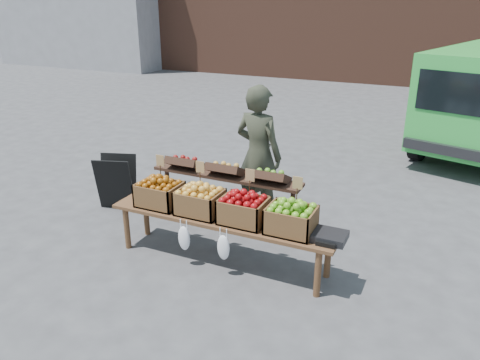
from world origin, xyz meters
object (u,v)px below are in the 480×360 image
at_px(crate_russet_pears, 200,202).
at_px(weighing_scale, 330,236).
at_px(crate_golden_apples, 160,194).
at_px(display_bench, 222,240).
at_px(vendor, 258,155).
at_px(chalkboard_sign, 116,182).
at_px(crate_red_apples, 244,211).
at_px(back_table, 226,195).
at_px(crate_green_apples, 291,220).

bearing_deg(crate_russet_pears, weighing_scale, 0.00).
height_order(crate_golden_apples, crate_russet_pears, same).
bearing_deg(crate_russet_pears, display_bench, 0.00).
bearing_deg(vendor, chalkboard_sign, 25.60).
bearing_deg(weighing_scale, crate_red_apples, 180.00).
height_order(crate_golden_apples, weighing_scale, crate_golden_apples).
xyz_separation_m(vendor, crate_russet_pears, (-0.21, -1.22, -0.23)).
bearing_deg(vendor, back_table, 76.43).
height_order(back_table, crate_green_apples, back_table).
relative_size(display_bench, crate_golden_apples, 5.40).
bearing_deg(crate_russet_pears, crate_red_apples, 0.00).
height_order(crate_golden_apples, crate_green_apples, same).
distance_m(back_table, crate_golden_apples, 0.91).
bearing_deg(crate_red_apples, weighing_scale, 0.00).
height_order(vendor, crate_red_apples, vendor).
height_order(vendor, crate_green_apples, vendor).
relative_size(chalkboard_sign, display_bench, 0.30).
distance_m(vendor, chalkboard_sign, 2.14).
distance_m(chalkboard_sign, crate_green_apples, 3.00).
distance_m(crate_russet_pears, crate_green_apples, 1.10).
xyz_separation_m(crate_golden_apples, crate_red_apples, (1.10, 0.00, 0.00)).
distance_m(crate_red_apples, weighing_scale, 0.98).
xyz_separation_m(vendor, crate_golden_apples, (-0.76, -1.22, -0.23)).
distance_m(chalkboard_sign, crate_russet_pears, 1.96).
height_order(back_table, weighing_scale, back_table).
bearing_deg(vendor, crate_golden_apples, 69.32).
bearing_deg(crate_russet_pears, crate_golden_apples, 180.00).
bearing_deg(chalkboard_sign, vendor, -4.09).
xyz_separation_m(chalkboard_sign, crate_green_apples, (2.90, -0.71, 0.31)).
height_order(vendor, display_bench, vendor).
distance_m(chalkboard_sign, crate_red_apples, 2.47).
bearing_deg(crate_golden_apples, crate_red_apples, 0.00).
bearing_deg(chalkboard_sign, crate_red_apples, -35.28).
bearing_deg(crate_red_apples, back_table, 128.44).
relative_size(crate_golden_apples, crate_russet_pears, 1.00).
bearing_deg(crate_red_apples, chalkboard_sign, 163.22).
distance_m(display_bench, crate_golden_apples, 0.93).
bearing_deg(crate_red_apples, crate_golden_apples, 180.00).
relative_size(vendor, back_table, 0.90).
height_order(crate_russet_pears, weighing_scale, crate_russet_pears).
height_order(vendor, chalkboard_sign, vendor).
relative_size(back_table, crate_russet_pears, 4.20).
bearing_deg(display_bench, crate_russet_pears, 180.00).
bearing_deg(back_table, crate_red_apples, -51.56).
height_order(chalkboard_sign, back_table, back_table).
relative_size(back_table, weighing_scale, 6.18).
xyz_separation_m(vendor, back_table, (-0.23, -0.50, -0.42)).
xyz_separation_m(chalkboard_sign, crate_golden_apples, (1.25, -0.71, 0.31)).
distance_m(vendor, crate_russet_pears, 1.26).
bearing_deg(back_table, display_bench, -67.62).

